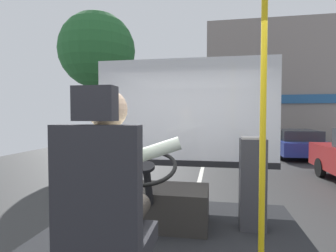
% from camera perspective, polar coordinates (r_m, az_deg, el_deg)
% --- Properties ---
extents(ground, '(18.00, 44.00, 0.06)m').
position_cam_1_polar(ground, '(10.96, 7.83, -7.48)').
color(ground, '#333333').
extents(driver_seat, '(0.48, 0.48, 1.32)m').
position_cam_1_polar(driver_seat, '(1.63, -13.55, -19.60)').
color(driver_seat, black).
rests_on(driver_seat, bus_floor).
extents(bus_driver, '(0.80, 0.56, 0.86)m').
position_cam_1_polar(bus_driver, '(1.65, -12.24, -10.99)').
color(bus_driver, '#332D28').
rests_on(bus_driver, driver_seat).
extents(steering_console, '(1.10, 0.98, 0.83)m').
position_cam_1_polar(steering_console, '(2.94, -2.58, -16.42)').
color(steering_console, '#282623').
rests_on(steering_console, bus_floor).
extents(handrail_pole, '(0.04, 0.04, 2.18)m').
position_cam_1_polar(handrail_pole, '(2.01, 19.78, -0.16)').
color(handrail_pole, gold).
rests_on(handrail_pole, bus_floor).
extents(fare_box, '(0.26, 0.21, 0.95)m').
position_cam_1_polar(fare_box, '(2.90, 17.76, -11.68)').
color(fare_box, '#333338').
rests_on(fare_box, bus_floor).
extents(windshield_panel, '(2.50, 0.08, 1.48)m').
position_cam_1_polar(windshield_panel, '(3.64, 3.56, 0.36)').
color(windshield_panel, silver).
extents(street_tree, '(3.12, 3.12, 6.09)m').
position_cam_1_polar(street_tree, '(11.76, -15.01, 15.36)').
color(street_tree, '#4C3828').
rests_on(street_tree, ground).
extents(shop_building, '(13.71, 4.75, 8.58)m').
position_cam_1_polar(shop_building, '(22.70, 26.29, 8.29)').
color(shop_building, gray).
rests_on(shop_building, ground).
extents(parked_car_blue, '(1.92, 4.15, 1.20)m').
position_cam_1_polar(parked_car_blue, '(13.18, 25.64, -3.21)').
color(parked_car_blue, navy).
rests_on(parked_car_blue, ground).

